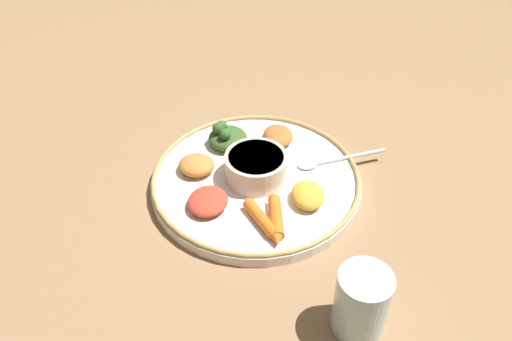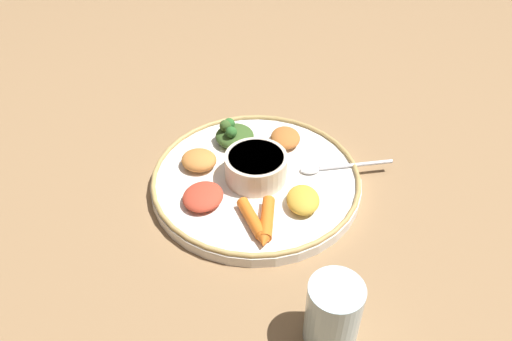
{
  "view_description": "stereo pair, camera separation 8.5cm",
  "coord_description": "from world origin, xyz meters",
  "px_view_note": "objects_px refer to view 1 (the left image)",
  "views": [
    {
      "loc": [
        -0.18,
        -0.61,
        0.59
      ],
      "look_at": [
        0.0,
        0.0,
        0.03
      ],
      "focal_mm": 35.58,
      "sensor_mm": 36.0,
      "label": 1
    },
    {
      "loc": [
        -0.1,
        -0.63,
        0.59
      ],
      "look_at": [
        0.0,
        0.0,
        0.03
      ],
      "focal_mm": 35.58,
      "sensor_mm": 36.0,
      "label": 2
    }
  ],
  "objects_px": {
    "center_bowl": "(256,166)",
    "greens_pile": "(227,137)",
    "carrot_near_spoon": "(263,220)",
    "carrot_outer": "(275,220)",
    "spoon": "(328,161)",
    "drinking_glass": "(360,306)"
  },
  "relations": [
    {
      "from": "center_bowl",
      "to": "greens_pile",
      "type": "bearing_deg",
      "value": 103.63
    },
    {
      "from": "carrot_near_spoon",
      "to": "center_bowl",
      "type": "bearing_deg",
      "value": 78.46
    },
    {
      "from": "greens_pile",
      "to": "carrot_outer",
      "type": "relative_size",
      "value": 0.73
    },
    {
      "from": "carrot_near_spoon",
      "to": "spoon",
      "type": "bearing_deg",
      "value": 34.88
    },
    {
      "from": "carrot_near_spoon",
      "to": "drinking_glass",
      "type": "distance_m",
      "value": 0.2
    },
    {
      "from": "carrot_near_spoon",
      "to": "drinking_glass",
      "type": "relative_size",
      "value": 0.94
    },
    {
      "from": "center_bowl",
      "to": "carrot_near_spoon",
      "type": "bearing_deg",
      "value": -101.54
    },
    {
      "from": "center_bowl",
      "to": "spoon",
      "type": "distance_m",
      "value": 0.13
    },
    {
      "from": "drinking_glass",
      "to": "spoon",
      "type": "bearing_deg",
      "value": 74.26
    },
    {
      "from": "spoon",
      "to": "drinking_glass",
      "type": "relative_size",
      "value": 1.65
    },
    {
      "from": "carrot_outer",
      "to": "drinking_glass",
      "type": "height_order",
      "value": "drinking_glass"
    },
    {
      "from": "center_bowl",
      "to": "drinking_glass",
      "type": "height_order",
      "value": "drinking_glass"
    },
    {
      "from": "greens_pile",
      "to": "carrot_near_spoon",
      "type": "height_order",
      "value": "greens_pile"
    },
    {
      "from": "greens_pile",
      "to": "drinking_glass",
      "type": "distance_m",
      "value": 0.41
    },
    {
      "from": "carrot_near_spoon",
      "to": "drinking_glass",
      "type": "bearing_deg",
      "value": -69.65
    },
    {
      "from": "drinking_glass",
      "to": "carrot_near_spoon",
      "type": "bearing_deg",
      "value": 110.35
    },
    {
      "from": "center_bowl",
      "to": "greens_pile",
      "type": "xyz_separation_m",
      "value": [
        -0.02,
        0.1,
        -0.01
      ]
    },
    {
      "from": "spoon",
      "to": "carrot_near_spoon",
      "type": "bearing_deg",
      "value": -145.12
    },
    {
      "from": "spoon",
      "to": "carrot_outer",
      "type": "bearing_deg",
      "value": -140.36
    },
    {
      "from": "greens_pile",
      "to": "carrot_outer",
      "type": "xyz_separation_m",
      "value": [
        0.02,
        -0.21,
        -0.01
      ]
    },
    {
      "from": "greens_pile",
      "to": "drinking_glass",
      "type": "height_order",
      "value": "drinking_glass"
    },
    {
      "from": "spoon",
      "to": "greens_pile",
      "type": "xyz_separation_m",
      "value": [
        -0.16,
        0.1,
        0.01
      ]
    }
  ]
}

